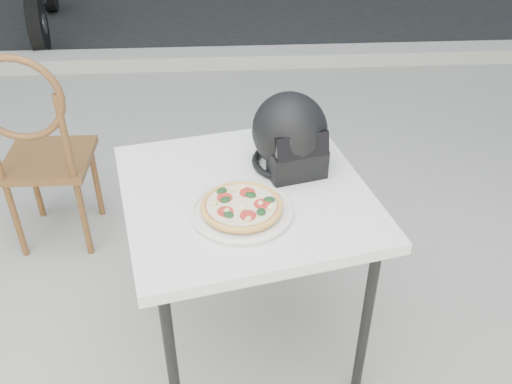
{
  "coord_description": "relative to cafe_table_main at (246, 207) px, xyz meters",
  "views": [
    {
      "loc": [
        0.48,
        -1.65,
        1.94
      ],
      "look_at": [
        0.57,
        -0.11,
        0.85
      ],
      "focal_mm": 40.0,
      "sensor_mm": 36.0,
      "label": 1
    }
  ],
  "objects": [
    {
      "name": "ground",
      "position": [
        -0.54,
        0.03,
        -0.73
      ],
      "size": [
        80.0,
        80.0,
        0.0
      ],
      "primitive_type": "plane",
      "color": "#9C9A94",
      "rests_on": "ground"
    },
    {
      "name": "curb",
      "position": [
        -0.54,
        3.03,
        -0.67
      ],
      "size": [
        30.0,
        0.25,
        0.12
      ],
      "primitive_type": "cube",
      "color": "#A5A39A",
      "rests_on": "ground"
    },
    {
      "name": "cafe_table_main",
      "position": [
        0.0,
        0.0,
        0.0
      ],
      "size": [
        1.0,
        1.0,
        0.8
      ],
      "rotation": [
        0.0,
        0.0,
        0.22
      ],
      "color": "white",
      "rests_on": "ground"
    },
    {
      "name": "plate",
      "position": [
        -0.02,
        -0.13,
        0.08
      ],
      "size": [
        0.35,
        0.35,
        0.02
      ],
      "rotation": [
        0.0,
        0.0,
        -0.02
      ],
      "color": "silver",
      "rests_on": "cafe_table_main"
    },
    {
      "name": "pizza",
      "position": [
        -0.02,
        -0.13,
        0.1
      ],
      "size": [
        0.33,
        0.33,
        0.03
      ],
      "rotation": [
        0.0,
        0.0,
        -0.25
      ],
      "color": "#E5AA53",
      "rests_on": "plate"
    },
    {
      "name": "helmet",
      "position": [
        0.17,
        0.15,
        0.2
      ],
      "size": [
        0.34,
        0.34,
        0.28
      ],
      "rotation": [
        0.0,
        0.0,
        0.25
      ],
      "color": "black",
      "rests_on": "cafe_table_main"
    },
    {
      "name": "cafe_chair_main",
      "position": [
        -0.94,
        0.72,
        -0.13
      ],
      "size": [
        0.42,
        0.42,
        1.07
      ],
      "rotation": [
        0.0,
        0.0,
        3.12
      ],
      "color": "brown",
      "rests_on": "ground"
    }
  ]
}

